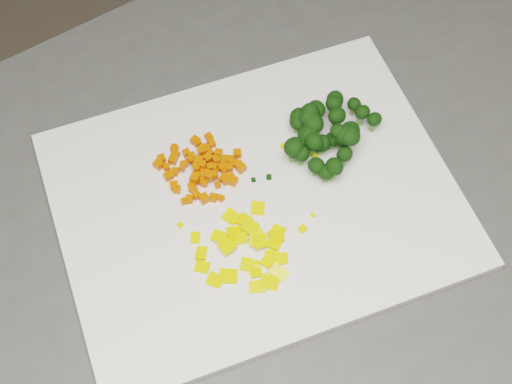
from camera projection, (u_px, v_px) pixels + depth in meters
counter_block at (237, 351)px, 1.16m from camera, size 1.01×0.72×0.90m
cutting_board at (256, 199)px, 0.78m from camera, size 0.50×0.43×0.01m
carrot_pile at (199, 165)px, 0.78m from camera, size 0.09×0.09×0.03m
pepper_pile at (242, 240)px, 0.74m from camera, size 0.11×0.11×0.02m
broccoli_pile at (330, 133)px, 0.79m from camera, size 0.11×0.11×0.05m
carrot_cube_0 at (175, 172)px, 0.79m from camera, size 0.01×0.01×0.01m
carrot_cube_1 at (226, 180)px, 0.78m from camera, size 0.01×0.01×0.01m
carrot_cube_2 at (237, 154)px, 0.80m from camera, size 0.01×0.01×0.01m
carrot_cube_3 at (212, 176)px, 0.79m from camera, size 0.01×0.01×0.01m
carrot_cube_4 at (174, 148)px, 0.80m from camera, size 0.01×0.01×0.01m
carrot_cube_5 at (198, 143)px, 0.81m from camera, size 0.01×0.01×0.01m
carrot_cube_6 at (158, 164)px, 0.79m from camera, size 0.01×0.01×0.01m
carrot_cube_7 at (231, 179)px, 0.78m from camera, size 0.01×0.01×0.01m
carrot_cube_8 at (230, 160)px, 0.79m from camera, size 0.01×0.01×0.01m
carrot_cube_9 at (167, 167)px, 0.79m from camera, size 0.01×0.01×0.01m
carrot_cube_10 at (175, 150)px, 0.80m from camera, size 0.01×0.01×0.01m
carrot_cube_11 at (175, 155)px, 0.80m from camera, size 0.01×0.01×0.01m
carrot_cube_12 at (173, 160)px, 0.80m from camera, size 0.01×0.01×0.01m
carrot_cube_13 at (224, 162)px, 0.80m from camera, size 0.01×0.01×0.01m
carrot_cube_14 at (193, 189)px, 0.78m from camera, size 0.01×0.01×0.01m
carrot_cube_15 at (208, 158)px, 0.79m from camera, size 0.01×0.01×0.01m
carrot_cube_16 at (182, 167)px, 0.78m from camera, size 0.01×0.01×0.01m
carrot_cube_17 at (159, 166)px, 0.79m from camera, size 0.01×0.01×0.01m
carrot_cube_18 at (216, 160)px, 0.79m from camera, size 0.01×0.01×0.01m
carrot_cube_19 at (233, 181)px, 0.78m from camera, size 0.01×0.01×0.01m
carrot_cube_20 at (184, 164)px, 0.79m from camera, size 0.01×0.01×0.01m
carrot_cube_21 at (199, 161)px, 0.79m from camera, size 0.01×0.01×0.01m
carrot_cube_22 at (195, 167)px, 0.78m from camera, size 0.01×0.01×0.01m
carrot_cube_23 at (224, 160)px, 0.80m from camera, size 0.01×0.01×0.01m
carrot_cube_24 at (234, 164)px, 0.79m from camera, size 0.01×0.01×0.01m
carrot_cube_25 at (210, 140)px, 0.81m from camera, size 0.01×0.01×0.01m
carrot_cube_26 at (212, 144)px, 0.81m from camera, size 0.01×0.01×0.01m
carrot_cube_27 at (204, 198)px, 0.77m from camera, size 0.01×0.01×0.01m
carrot_cube_28 at (219, 153)px, 0.80m from camera, size 0.01×0.01×0.01m
carrot_cube_29 at (217, 197)px, 0.77m from camera, size 0.01×0.01×0.01m
carrot_cube_30 at (192, 156)px, 0.79m from camera, size 0.01×0.01×0.01m
carrot_cube_31 at (229, 168)px, 0.79m from camera, size 0.01×0.01×0.01m
carrot_cube_32 at (197, 195)px, 0.77m from camera, size 0.01×0.01×0.01m
carrot_cube_33 at (222, 167)px, 0.79m from camera, size 0.01×0.01×0.01m
carrot_cube_34 at (168, 176)px, 0.79m from camera, size 0.01×0.01×0.01m
carrot_cube_35 at (225, 178)px, 0.78m from camera, size 0.01×0.01×0.01m
carrot_cube_36 at (224, 170)px, 0.79m from camera, size 0.01×0.01×0.01m
carrot_cube_37 at (238, 164)px, 0.79m from camera, size 0.01×0.01×0.01m
carrot_cube_38 at (204, 171)px, 0.79m from camera, size 0.01×0.01×0.01m
carrot_cube_39 at (195, 178)px, 0.78m from camera, size 0.01×0.01×0.01m
carrot_cube_40 at (224, 163)px, 0.79m from camera, size 0.01×0.01×0.01m
carrot_cube_41 at (192, 159)px, 0.79m from camera, size 0.01×0.01×0.01m
carrot_cube_42 at (213, 198)px, 0.77m from camera, size 0.01×0.01×0.01m
carrot_cube_43 at (189, 199)px, 0.77m from camera, size 0.01×0.01×0.01m
carrot_cube_44 at (197, 167)px, 0.78m from camera, size 0.01×0.01×0.01m
carrot_cube_45 at (209, 137)px, 0.81m from camera, size 0.01×0.01×0.01m
carrot_cube_46 at (210, 167)px, 0.78m from camera, size 0.01×0.01×0.01m
carrot_cube_47 at (184, 201)px, 0.77m from camera, size 0.01×0.01×0.01m
carrot_cube_48 at (186, 153)px, 0.80m from camera, size 0.01×0.01×0.01m
carrot_cube_49 at (216, 170)px, 0.79m from camera, size 0.01×0.01×0.01m
carrot_cube_50 at (196, 168)px, 0.78m from camera, size 0.01×0.01×0.01m
carrot_cube_51 at (224, 179)px, 0.78m from camera, size 0.01×0.01×0.01m
carrot_cube_52 at (215, 159)px, 0.80m from camera, size 0.01×0.01×0.01m
carrot_cube_53 at (202, 165)px, 0.78m from camera, size 0.01×0.01×0.01m
carrot_cube_54 at (174, 186)px, 0.78m from camera, size 0.01×0.01×0.01m
carrot_cube_55 at (161, 159)px, 0.80m from camera, size 0.01×0.01×0.01m
carrot_cube_56 at (205, 152)px, 0.80m from camera, size 0.01×0.01×0.01m
carrot_cube_57 at (204, 149)px, 0.80m from camera, size 0.01×0.01×0.01m
carrot_cube_58 at (192, 185)px, 0.78m from camera, size 0.01×0.01×0.01m
carrot_cube_59 at (197, 170)px, 0.79m from camera, size 0.01×0.01×0.01m
carrot_cube_60 at (197, 164)px, 0.79m from camera, size 0.01×0.01×0.01m
carrot_cube_61 at (214, 167)px, 0.78m from camera, size 0.01×0.01×0.01m
carrot_cube_62 at (197, 180)px, 0.78m from camera, size 0.01×0.01×0.01m
carrot_cube_63 at (159, 163)px, 0.80m from camera, size 0.01×0.01×0.01m
carrot_cube_64 at (202, 178)px, 0.78m from camera, size 0.01×0.01×0.01m
carrot_cube_65 at (204, 183)px, 0.78m from camera, size 0.01×0.01×0.01m
carrot_cube_66 at (190, 159)px, 0.79m from camera, size 0.01×0.01×0.01m
carrot_cube_67 at (209, 175)px, 0.78m from camera, size 0.01×0.01×0.01m
carrot_cube_68 at (196, 176)px, 0.78m from camera, size 0.01×0.01×0.01m
carrot_cube_69 at (177, 189)px, 0.78m from camera, size 0.01×0.01×0.01m
carrot_cube_70 at (207, 148)px, 0.80m from camera, size 0.01×0.01×0.01m
carrot_cube_71 at (195, 141)px, 0.81m from camera, size 0.01×0.01×0.01m
carrot_cube_72 at (241, 168)px, 0.79m from camera, size 0.01×0.01×0.01m
carrot_cube_73 at (202, 151)px, 0.79m from camera, size 0.01×0.01×0.01m
carrot_cube_74 at (209, 153)px, 0.80m from camera, size 0.01×0.01×0.01m
carrot_cube_75 at (221, 198)px, 0.77m from camera, size 0.01×0.01×0.01m
carrot_cube_76 at (172, 174)px, 0.79m from camera, size 0.01×0.01×0.01m
carrot_cube_77 at (214, 175)px, 0.78m from camera, size 0.01×0.01×0.01m
carrot_cube_78 at (218, 185)px, 0.78m from camera, size 0.01×0.01×0.01m
pepper_chunk_0 at (202, 267)px, 0.73m from camera, size 0.02×0.02×0.01m
pepper_chunk_1 at (254, 270)px, 0.73m from camera, size 0.02×0.02×0.00m
pepper_chunk_2 at (256, 239)px, 0.74m from camera, size 0.02×0.02×0.01m
pepper_chunk_3 at (269, 282)px, 0.73m from camera, size 0.02×0.02×0.01m
pepper_chunk_4 at (258, 208)px, 0.77m from camera, size 0.02×0.02×0.01m
pepper_chunk_5 at (224, 240)px, 0.75m from camera, size 0.02×0.01×0.00m
pepper_chunk_6 at (235, 234)px, 0.75m from camera, size 0.02×0.02×0.01m
pepper_chunk_7 at (195, 238)px, 0.75m from camera, size 0.02×0.02×0.00m
pepper_chunk_8 at (219, 237)px, 0.75m from camera, size 0.02×0.02×0.00m
pepper_chunk_9 at (253, 231)px, 0.75m from camera, size 0.02×0.02×0.01m
pepper_chunk_10 at (276, 236)px, 0.75m from camera, size 0.02×0.02×0.01m
pepper_chunk_11 at (277, 258)px, 0.74m from camera, size 0.02×0.02×0.00m
pepper_chunk_12 at (260, 239)px, 0.75m from camera, size 0.02×0.02×0.01m
pepper_chunk_13 at (278, 232)px, 0.75m from camera, size 0.02×0.02×0.01m
pepper_chunk_14 at (228, 276)px, 0.73m from camera, size 0.02×0.02×0.01m
pepper_chunk_15 at (240, 239)px, 0.75m from camera, size 0.02×0.02×0.01m
pepper_chunk_16 at (250, 227)px, 0.75m from camera, size 0.02×0.02×0.01m
pepper_chunk_17 at (270, 256)px, 0.74m from camera, size 0.01×0.01×0.01m
pepper_chunk_18 at (260, 242)px, 0.74m from camera, size 0.02×0.02×0.01m
pepper_chunk_19 at (258, 287)px, 0.72m from camera, size 0.02×0.02×0.01m
pepper_chunk_20 at (278, 259)px, 0.74m from camera, size 0.02×0.02×0.00m
pepper_chunk_21 at (201, 253)px, 0.74m from camera, size 0.02×0.02×0.01m
pepper_chunk_22 at (215, 280)px, 0.73m from camera, size 0.02×0.02×0.00m
pepper_chunk_23 at (279, 272)px, 0.73m from camera, size 0.02×0.02×0.01m
pepper_chunk_24 at (247, 265)px, 0.74m from camera, size 0.02×0.02×0.01m
pepper_chunk_25 at (255, 269)px, 0.73m from camera, size 0.02×0.02×0.01m
pepper_chunk_26 at (268, 261)px, 0.74m from camera, size 0.02×0.02×0.01m
pepper_chunk_27 at (244, 220)px, 0.76m from camera, size 0.02×0.02×0.01m
pepper_chunk_28 at (231, 217)px, 0.76m from camera, size 0.02×0.02×0.01m
pepper_chunk_29 at (227, 247)px, 0.74m from camera, size 0.02×0.02×0.01m
pepper_chunk_30 at (274, 245)px, 0.75m from camera, size 0.02×0.02×0.01m
broccoli_floret_0 at (336, 119)px, 0.80m from camera, size 0.03×0.03×0.03m
broccoli_floret_1 at (307, 122)px, 0.80m from camera, size 0.03×0.03×0.03m
broccoli_floret_2 at (293, 151)px, 0.79m from camera, size 0.03×0.03×0.03m
broccoli_floret_3 at (343, 158)px, 0.78m from camera, size 0.03×0.03×0.03m
broccoli_floret_4 at (343, 144)px, 0.79m from camera, size 0.03×0.03×0.03m
broccoli_floret_5 at (294, 154)px, 0.79m from camera, size 0.02×0.02×0.02m
broccoli_floret_6 at (353, 107)px, 0.82m from camera, size 0.02×0.02×0.02m
broccoli_floret_7 at (309, 117)px, 0.81m from camera, size 0.03×0.03×0.04m
broccoli_floret_8 at (336, 135)px, 0.78m from camera, size 0.02×0.02×0.03m
broccoli_floret_9 at (315, 112)px, 0.82m from camera, size 0.03×0.03×0.03m
broccoli_floret_10 at (348, 140)px, 0.78m from camera, size 0.03×0.03×0.04m
broccoli_floret_11 at (373, 123)px, 0.81m from camera, size 0.02×0.02×0.03m
broccoli_floret_12 at (333, 171)px, 0.77m from camera, size 0.03×0.03×0.03m
broccoli_floret_13 at (316, 168)px, 0.78m from camera, size 0.03×0.03×0.02m
broccoli_floret_14 at (298, 119)px, 0.81m from camera, size 0.03×0.03×0.03m
broccoli_floret_15 at (349, 134)px, 0.79m from camera, size 0.03×0.03×0.03m
broccoli_floret_16 at (334, 102)px, 0.83m from camera, size 0.03×0.03×0.02m
broccoli_floret_17 at (299, 147)px, 0.79m from camera, size 0.02×0.02×0.02m
broccoli_floret_18 at (332, 142)px, 0.80m from camera, size 0.02×0.02×0.02m
broccoli_floret_19 at (312, 127)px, 0.80m from camera, size 0.03×0.03×0.03m
broccoli_floret_20 at (344, 138)px, 0.78m from camera, size 0.03×0.03×0.03m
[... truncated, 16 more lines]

